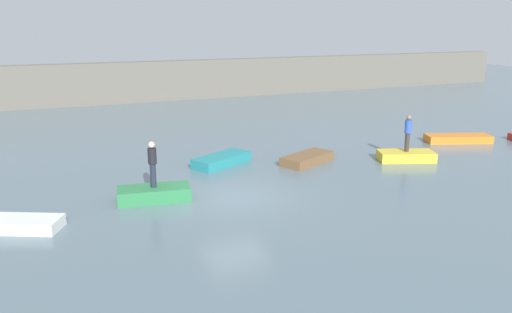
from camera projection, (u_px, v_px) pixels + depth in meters
name	position (u px, v px, depth m)	size (l,w,h in m)	color
ground_plane	(235.00, 198.00, 19.85)	(120.00, 120.00, 0.00)	slate
embankment_wall	(120.00, 83.00, 42.40)	(80.00, 1.20, 3.32)	#666056
rowboat_white	(4.00, 224.00, 16.79)	(3.67, 1.12, 0.38)	white
rowboat_green	(154.00, 194.00, 19.48)	(2.69, 1.17, 0.53)	#2D7F47
rowboat_teal	(222.00, 160.00, 24.32)	(2.99, 1.18, 0.47)	teal
rowboat_brown	(307.00, 159.00, 24.63)	(2.78, 1.21, 0.43)	brown
rowboat_yellow	(406.00, 156.00, 25.04)	(2.65, 1.20, 0.46)	gold
rowboat_orange	(458.00, 139.00, 28.87)	(3.56, 1.15, 0.42)	orange
person_dark_shirt	(152.00, 162.00, 19.16)	(0.32, 0.32, 1.76)	#232838
person_blue_shirt	(408.00, 131.00, 24.73)	(0.32, 0.32, 1.77)	#38332D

